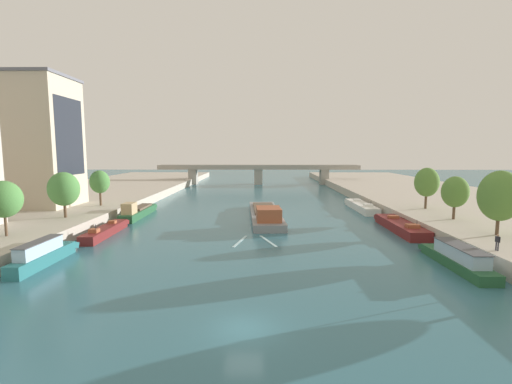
% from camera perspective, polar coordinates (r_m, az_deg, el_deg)
% --- Properties ---
extents(ground_plane, '(400.00, 400.00, 0.00)m').
position_cam_1_polar(ground_plane, '(24.78, -1.96, -21.14)').
color(ground_plane, '#336675').
extents(quay_left, '(36.00, 170.00, 1.90)m').
position_cam_1_polar(quay_left, '(88.30, -27.56, -1.03)').
color(quay_left, '#B7AD9E').
rests_on(quay_left, ground).
extents(quay_right, '(36.00, 170.00, 1.90)m').
position_cam_1_polar(quay_right, '(87.24, 28.07, -1.15)').
color(quay_right, '#B7AD9E').
rests_on(quay_right, ground).
extents(barge_midriver, '(6.21, 24.66, 3.10)m').
position_cam_1_polar(barge_midriver, '(60.36, 1.54, -3.53)').
color(barge_midriver, gray).
rests_on(barge_midriver, ground).
extents(wake_behind_barge, '(5.59, 6.06, 0.03)m').
position_cam_1_polar(wake_behind_barge, '(45.93, -0.31, -7.92)').
color(wake_behind_barge, '#A5D1DB').
rests_on(wake_behind_barge, ground).
extents(moored_boat_left_midway, '(1.75, 10.34, 2.64)m').
position_cam_1_polar(moored_boat_left_midway, '(42.36, -31.13, -8.62)').
color(moored_boat_left_midway, '#23666B').
rests_on(moored_boat_left_midway, ground).
extents(moored_boat_left_near, '(2.20, 12.50, 2.27)m').
position_cam_1_polar(moored_boat_left_near, '(53.28, -23.05, -5.76)').
color(moored_boat_left_near, maroon).
rests_on(moored_boat_left_near, ground).
extents(moored_boat_left_gap_after, '(2.63, 14.61, 3.08)m').
position_cam_1_polar(moored_boat_left_gap_after, '(65.89, -18.49, -2.99)').
color(moored_boat_left_gap_after, '#235633').
rests_on(moored_boat_left_gap_after, ground).
extents(moored_boat_right_upstream, '(2.32, 11.79, 2.37)m').
position_cam_1_polar(moored_boat_right_upstream, '(40.93, 29.74, -9.22)').
color(moored_boat_right_upstream, '#235633').
rests_on(moored_boat_right_upstream, ground).
extents(moored_boat_right_lone, '(3.12, 14.73, 2.43)m').
position_cam_1_polar(moored_boat_right_lone, '(55.80, 22.23, -5.10)').
color(moored_boat_right_lone, maroon).
rests_on(moored_boat_right_lone, ground).
extents(moored_boat_right_gap_after, '(3.10, 15.26, 2.43)m').
position_cam_1_polar(moored_boat_right_gap_after, '(72.88, 16.59, -2.23)').
color(moored_boat_right_gap_after, silver).
rests_on(moored_boat_right_gap_after, ground).
extents(tree_left_midway, '(3.87, 3.87, 6.34)m').
position_cam_1_polar(tree_left_midway, '(48.98, -35.58, -0.97)').
color(tree_left_midway, brown).
rests_on(tree_left_midway, quay_left).
extents(tree_left_by_lamp, '(4.32, 4.32, 6.64)m').
position_cam_1_polar(tree_left_by_lamp, '(58.31, -28.58, 0.42)').
color(tree_left_by_lamp, brown).
rests_on(tree_left_by_lamp, quay_left).
extents(tree_left_third, '(3.38, 3.38, 6.26)m').
position_cam_1_polar(tree_left_third, '(68.34, -23.89, 1.49)').
color(tree_left_third, brown).
rests_on(tree_left_third, quay_left).
extents(tree_right_by_lamp, '(4.55, 4.55, 7.47)m').
position_cam_1_polar(tree_right_by_lamp, '(48.94, 34.64, -0.52)').
color(tree_right_by_lamp, brown).
rests_on(tree_right_by_lamp, quay_right).
extents(tree_right_end_of_row, '(3.61, 3.61, 6.12)m').
position_cam_1_polar(tree_right_end_of_row, '(57.25, 29.43, 0.01)').
color(tree_right_end_of_row, brown).
rests_on(tree_right_end_of_row, quay_right).
extents(tree_right_third, '(3.92, 3.92, 6.90)m').
position_cam_1_polar(tree_right_third, '(65.64, 25.82, 1.42)').
color(tree_right_third, brown).
rests_on(tree_right_third, quay_right).
extents(building_left_corner, '(15.59, 11.22, 22.52)m').
position_cam_1_polar(building_left_corner, '(73.63, -32.99, 6.83)').
color(building_left_corner, beige).
rests_on(building_left_corner, quay_left).
extents(bridge_far, '(69.91, 4.40, 6.73)m').
position_cam_1_polar(bridge_far, '(123.69, 0.39, 3.29)').
color(bridge_far, '#9E998E').
rests_on(bridge_far, ground).
extents(person_on_quay, '(0.31, 0.50, 1.62)m').
position_cam_1_polar(person_on_quay, '(41.84, 34.39, -6.58)').
color(person_on_quay, '#2D2D38').
rests_on(person_on_quay, quay_right).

